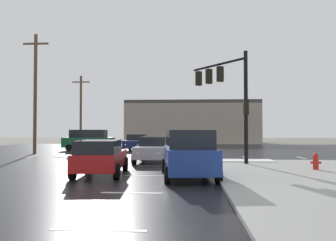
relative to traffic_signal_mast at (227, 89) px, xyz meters
name	(u,v)px	position (x,y,z in m)	size (l,w,h in m)	color
ground_plane	(163,157)	(-4.20, 4.38, -4.52)	(120.00, 120.00, 0.00)	slate
road_asphalt	(163,157)	(-4.20, 4.38, -4.51)	(44.00, 44.00, 0.02)	black
snow_strip_curbside	(240,160)	(0.80, 0.38, -4.35)	(4.00, 1.60, 0.06)	white
lane_markings	(179,159)	(-2.99, 3.00, -4.49)	(36.15, 36.15, 0.01)	silver
traffic_signal_mast	(227,89)	(0.00, 0.00, 0.00)	(3.04, 4.03, 6.41)	black
fire_hydrant	(316,161)	(3.77, -3.83, -3.98)	(0.48, 0.26, 0.79)	red
strip_building_background	(192,122)	(-1.76, 32.47, -1.28)	(20.20, 8.00, 6.48)	gray
suv_blue	(188,152)	(-2.36, -6.00, -3.43)	(2.57, 4.98, 2.03)	navy
sedan_silver	(153,149)	(-4.59, 0.72, -3.66)	(2.09, 4.57, 1.58)	#B7BABF
sedan_navy	(136,142)	(-7.40, 11.89, -3.66)	(2.09, 4.57, 1.58)	#141E47
sedan_red	(101,157)	(-6.27, -5.58, -3.66)	(2.30, 4.64, 1.58)	#B21919
suv_green	(89,140)	(-12.10, 11.82, -3.43)	(4.90, 2.33, 2.03)	#195933
utility_pole_far	(35,91)	(-15.45, 7.44, 0.83)	(2.20, 0.28, 10.26)	brown
utility_pole_distant	(81,109)	(-16.02, 21.36, 0.17)	(2.20, 0.28, 8.94)	brown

